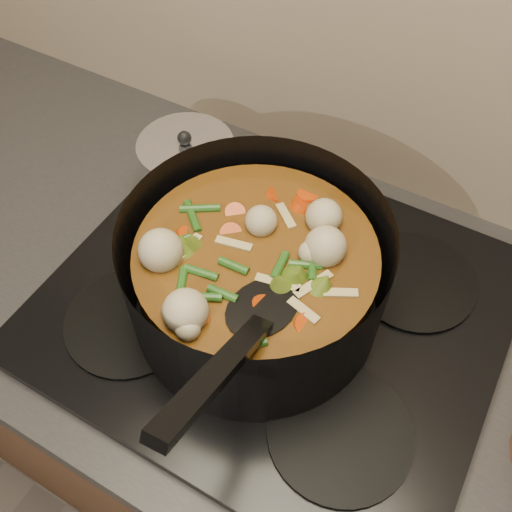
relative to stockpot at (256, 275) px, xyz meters
The scene contains 4 objects.
counter 0.55m from the stockpot, 52.40° to the left, with size 2.64×0.64×0.91m.
stovetop 0.09m from the stockpot, 52.40° to the left, with size 0.62×0.54×0.03m.
stockpot is the anchor object (origin of this frame).
saucepan 0.26m from the stockpot, 144.70° to the left, with size 0.15×0.15×0.12m.
Camera 1 is at (0.19, 1.53, 1.61)m, focal length 40.00 mm.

